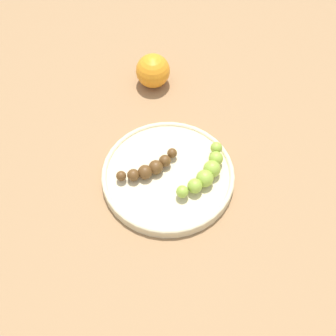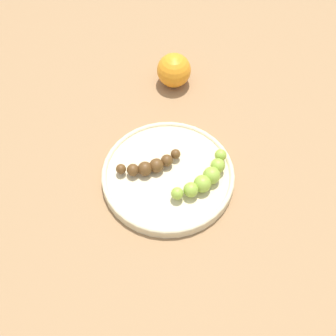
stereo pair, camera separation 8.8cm
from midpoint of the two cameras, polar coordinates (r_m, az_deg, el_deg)
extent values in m
plane|color=#936D47|center=(0.91, 2.76, -1.55)|extent=(2.40, 2.40, 0.00)
cylinder|color=beige|center=(0.90, 2.78, -1.24)|extent=(0.26, 0.26, 0.02)
torus|color=beige|center=(0.89, 2.80, -0.93)|extent=(0.26, 0.26, 0.01)
sphere|color=#8CAD38|center=(0.85, 4.10, -3.36)|extent=(0.02, 0.02, 0.02)
sphere|color=#8CAD38|center=(0.86, 5.73, -2.92)|extent=(0.03, 0.03, 0.03)
sphere|color=#8CAD38|center=(0.87, 7.14, -2.15)|extent=(0.03, 0.03, 0.03)
sphere|color=#8CAD38|center=(0.88, 8.23, -1.12)|extent=(0.03, 0.03, 0.03)
sphere|color=#8CAD38|center=(0.89, 8.94, 0.09)|extent=(0.03, 0.03, 0.03)
sphere|color=#8CAD38|center=(0.91, 9.24, 1.39)|extent=(0.02, 0.02, 0.02)
sphere|color=#593819|center=(0.88, -2.99, -0.33)|extent=(0.02, 0.02, 0.02)
sphere|color=#593819|center=(0.88, -1.50, -0.44)|extent=(0.02, 0.02, 0.02)
sphere|color=#593819|center=(0.88, -0.01, -0.30)|extent=(0.03, 0.03, 0.03)
sphere|color=#593819|center=(0.89, 1.40, 0.10)|extent=(0.03, 0.03, 0.03)
sphere|color=#593819|center=(0.89, 2.66, 0.72)|extent=(0.02, 0.02, 0.02)
sphere|color=#593819|center=(0.90, 3.71, 1.53)|extent=(0.02, 0.02, 0.02)
sphere|color=orange|center=(1.05, 3.18, 11.76)|extent=(0.08, 0.08, 0.08)
camera|label=1|loc=(0.04, -87.13, 4.21)|focal=49.60mm
camera|label=2|loc=(0.04, 92.87, -4.21)|focal=49.60mm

